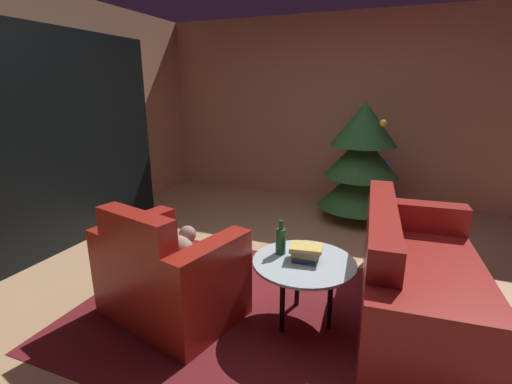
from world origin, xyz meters
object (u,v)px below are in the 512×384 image
at_px(couch_red, 417,288).
at_px(coffee_table, 304,267).
at_px(bottle_on_table, 281,240).
at_px(armchair_red, 169,276).
at_px(decorated_tree, 361,161).
at_px(book_stack_on_table, 306,252).
at_px(bookshelf_unit, 79,141).

relative_size(couch_red, coffee_table, 2.62).
xyz_separation_m(coffee_table, bottle_on_table, (-0.19, 0.05, 0.14)).
bearing_deg(coffee_table, armchair_red, -163.33).
relative_size(armchair_red, couch_red, 0.58).
bearing_deg(decorated_tree, armchair_red, -112.03).
bearing_deg(bottle_on_table, armchair_red, -155.76).
bearing_deg(book_stack_on_table, decorated_tree, 87.09).
distance_m(bottle_on_table, decorated_tree, 2.28).
height_order(couch_red, bottle_on_table, couch_red).
bearing_deg(coffee_table, couch_red, 16.19).
height_order(bookshelf_unit, armchair_red, bookshelf_unit).
relative_size(book_stack_on_table, decorated_tree, 0.16).
relative_size(bookshelf_unit, decorated_tree, 1.51).
relative_size(coffee_table, book_stack_on_table, 2.99).
distance_m(armchair_red, bottle_on_table, 0.85).
xyz_separation_m(bookshelf_unit, bottle_on_table, (2.54, -0.70, -0.48)).
bearing_deg(armchair_red, bottle_on_table, 24.24).
bearing_deg(decorated_tree, bookshelf_unit, -151.40).
distance_m(armchair_red, book_stack_on_table, 1.00).
height_order(bookshelf_unit, coffee_table, bookshelf_unit).
height_order(armchair_red, bottle_on_table, armchair_red).
bearing_deg(armchair_red, coffee_table, 16.67).
distance_m(armchair_red, couch_red, 1.73).
relative_size(coffee_table, bottle_on_table, 2.82).
bearing_deg(armchair_red, decorated_tree, 67.97).
height_order(armchair_red, couch_red, couch_red).
distance_m(coffee_table, book_stack_on_table, 0.10).
xyz_separation_m(couch_red, bottle_on_table, (-0.93, -0.16, 0.27)).
height_order(bottle_on_table, decorated_tree, decorated_tree).
bearing_deg(decorated_tree, couch_red, -73.46).
bearing_deg(couch_red, bottle_on_table, -170.18).
bearing_deg(coffee_table, decorated_tree, 86.98).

